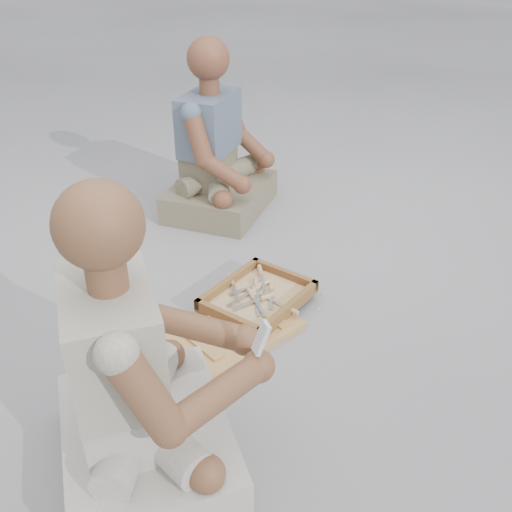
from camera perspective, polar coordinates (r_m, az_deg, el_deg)
ground at (r=2.56m, az=2.95°, el=-6.94°), size 60.00×60.00×0.00m
carved_panel at (r=2.49m, az=-2.12°, el=-7.54°), size 0.55×0.39×0.04m
tool_tray at (r=2.63m, az=0.19°, el=-4.18°), size 0.55×0.49×0.06m
chisel_0 at (r=2.78m, az=0.46°, el=-1.62°), size 0.13×0.20×0.02m
chisel_1 at (r=2.64m, az=-0.11°, el=-3.90°), size 0.13×0.20×0.02m
chisel_2 at (r=2.55m, az=3.21°, el=-5.23°), size 0.06×0.22×0.02m
chisel_3 at (r=2.68m, az=1.55°, el=-3.25°), size 0.15×0.18×0.02m
chisel_4 at (r=2.62m, az=-0.35°, el=-4.02°), size 0.08×0.22×0.02m
chisel_5 at (r=2.69m, az=0.02°, el=-2.95°), size 0.14×0.19×0.02m
chisel_6 at (r=2.70m, az=0.40°, el=-2.88°), size 0.22×0.05×0.02m
chisel_7 at (r=2.66m, az=-0.36°, el=-3.55°), size 0.22×0.06×0.02m
chisel_8 at (r=2.72m, az=-2.43°, el=-2.53°), size 0.11×0.21×0.02m
chisel_9 at (r=2.60m, az=0.74°, el=-4.21°), size 0.22×0.04×0.02m
wood_chip_0 at (r=2.41m, az=-0.58°, el=-9.52°), size 0.02×0.02×0.00m
wood_chip_1 at (r=2.66m, az=6.27°, el=-5.30°), size 0.02×0.02×0.00m
wood_chip_2 at (r=2.83m, az=-0.89°, el=-2.74°), size 0.02×0.02×0.00m
wood_chip_3 at (r=2.54m, az=3.63°, el=-7.28°), size 0.02×0.02×0.00m
wood_chip_4 at (r=2.81m, az=4.46°, el=-3.07°), size 0.02×0.02×0.00m
wood_chip_5 at (r=2.76m, az=6.83°, el=-3.85°), size 0.02×0.02×0.00m
wood_chip_6 at (r=2.61m, az=-4.78°, el=-6.14°), size 0.02×0.02×0.00m
wood_chip_7 at (r=2.90m, az=-2.49°, el=-1.84°), size 0.02×0.02×0.00m
craftsman at (r=1.81m, az=-11.74°, el=-12.43°), size 0.76×0.78×1.02m
companion at (r=3.43m, az=-3.93°, el=9.85°), size 0.83×0.79×1.02m
mobile_phone at (r=1.73m, az=0.53°, el=-8.20°), size 0.06×0.06×0.11m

